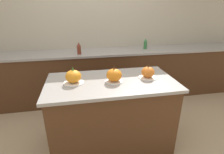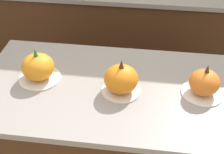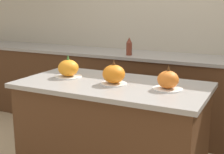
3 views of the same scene
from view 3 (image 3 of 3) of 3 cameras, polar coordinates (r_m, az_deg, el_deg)
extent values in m
cube|color=#B2A893|center=(3.81, 10.85, 9.49)|extent=(8.00, 0.06, 2.50)
cube|color=#4C2D19|center=(2.55, 0.00, -11.16)|extent=(1.40, 0.71, 0.85)
cube|color=gray|center=(2.40, 0.00, -1.50)|extent=(1.46, 0.77, 0.03)
cube|color=#4C2D19|center=(3.63, 8.87, -3.54)|extent=(6.00, 0.56, 0.89)
cube|color=gray|center=(3.53, 9.13, 3.64)|extent=(6.00, 0.60, 0.03)
cylinder|color=white|center=(2.62, -7.95, 0.08)|extent=(0.22, 0.22, 0.01)
ellipsoid|color=orange|center=(2.61, -8.00, 1.64)|extent=(0.17, 0.17, 0.14)
cone|color=#38702D|center=(2.59, -8.06, 3.57)|extent=(0.03, 0.03, 0.05)
cylinder|color=white|center=(2.36, 0.32, -1.21)|extent=(0.20, 0.20, 0.01)
ellipsoid|color=orange|center=(2.35, 0.32, 0.54)|extent=(0.17, 0.17, 0.14)
cone|color=#4C2D14|center=(2.33, 0.33, 2.71)|extent=(0.03, 0.03, 0.05)
cylinder|color=white|center=(2.25, 10.14, -2.13)|extent=(0.21, 0.21, 0.01)
ellipsoid|color=orange|center=(2.23, 10.21, -0.47)|extent=(0.15, 0.15, 0.13)
cone|color=#4C2D14|center=(2.22, 10.29, 1.60)|extent=(0.03, 0.03, 0.05)
cylinder|color=maroon|center=(3.50, 3.14, 5.15)|extent=(0.07, 0.07, 0.14)
cone|color=maroon|center=(3.49, 3.16, 6.80)|extent=(0.06, 0.06, 0.06)
camera|label=1|loc=(1.42, -53.46, 16.33)|focal=28.00mm
camera|label=2|loc=(1.31, -22.58, 32.25)|focal=50.00mm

